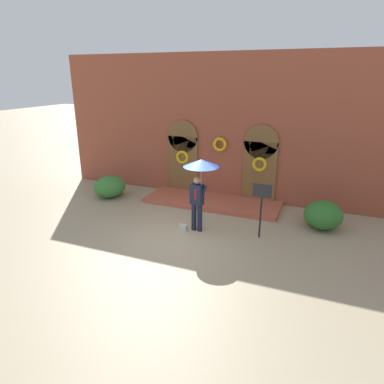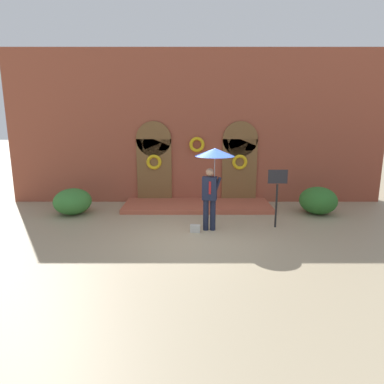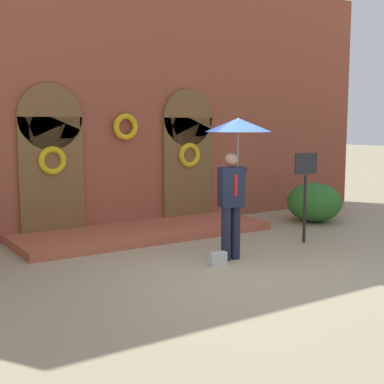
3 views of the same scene
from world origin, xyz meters
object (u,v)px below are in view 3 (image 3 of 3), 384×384
Objects in this scene: handbag at (218,259)px; shrub_right at (314,202)px; person_with_umbrella at (236,146)px; sign_post at (305,182)px.

handbag is 0.22× the size of shrub_right.
shrub_right is at bearing 25.24° from person_with_umbrella.
handbag is 4.59m from shrub_right.
sign_post is (2.38, 0.46, 1.05)m from handbag.
person_with_umbrella is 8.44× the size of handbag.
sign_post is at bearing 17.77° from handbag.
person_with_umbrella is at bearing 28.38° from handbag.
shrub_right is (4.15, 1.92, 0.35)m from handbag.
person_with_umbrella is at bearing -154.76° from shrub_right.
shrub_right reaches higher than handbag.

